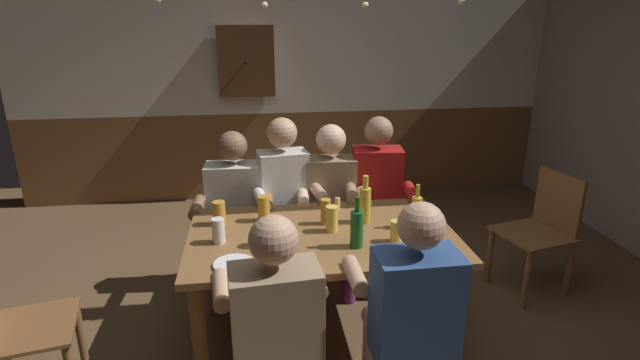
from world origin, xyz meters
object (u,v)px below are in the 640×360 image
Objects in this scene: person_2 at (332,200)px; table_candle at (337,203)px; bottle_0 at (357,228)px; pint_glass_4 at (332,219)px; bottle_2 at (365,204)px; person_4 at (274,320)px; plate_0 at (234,264)px; person_0 at (235,207)px; wall_dart_cabinet at (246,61)px; pint_glass_3 at (264,209)px; person_3 at (378,195)px; pint_glass_2 at (271,254)px; dining_table at (322,249)px; bottle_1 at (416,211)px; person_5 at (410,307)px; pint_glass_7 at (218,231)px; person_1 at (286,198)px; chair_empty_near_right at (9,327)px; pint_glass_1 at (326,212)px; pint_glass_5 at (219,213)px; pint_glass_6 at (261,237)px; pint_glass_0 at (396,231)px; chair_empty_near_left at (542,229)px.

person_2 reaches higher than table_candle.
bottle_0 is 1.87× the size of pint_glass_4.
person_2 is at bearing 100.99° from bottle_2.
person_4 is 5.70× the size of plate_0.
wall_dart_cabinet is (0.11, 1.84, 0.83)m from person_0.
person_3 is at bearing 29.83° from pint_glass_3.
pint_glass_4 is at bearing 45.34° from pint_glass_2.
dining_table is 0.60m from bottle_1.
person_5 is 0.56m from bottle_0.
person_3 reaches higher than person_4.
bottle_0 is 0.76m from pint_glass_7.
dining_table is at bearing 94.27° from person_1.
person_5 is 1.73× the size of wall_dart_cabinet.
bottle_0 is at bearing 75.77° from person_3.
person_3 reaches higher than chair_empty_near_right.
person_4 is 8.28× the size of pint_glass_7.
pint_glass_3 reaches higher than chair_empty_near_right.
pint_glass_1 reaches higher than pint_glass_5.
pint_glass_5 is at bearing -175.78° from pint_glass_3.
person_4 is at bearing 75.15° from person_1.
person_2 is 1.37× the size of chair_empty_near_right.
bottle_2 is at bearing 118.35° from person_1.
bottle_0 reaches higher than dining_table.
pint_glass_5 is (-0.75, -0.14, 0.03)m from table_candle.
person_5 is (-0.20, -1.42, -0.01)m from person_3.
wall_dart_cabinet is (-0.10, 3.24, 0.82)m from person_4.
person_0 reaches higher than chair_empty_near_right.
wall_dart_cabinet reaches higher than person_2.
person_4 is 7.58× the size of pint_glass_1.
pint_glass_2 is 0.24m from pint_glass_6.
pint_glass_5 is (-0.28, 0.91, 0.15)m from person_4.
person_0 reaches higher than dining_table.
pint_glass_0 is (0.71, 0.54, 0.14)m from person_4.
chair_empty_near_left is 1.45m from bottle_2.
bottle_0 is 1.85× the size of pint_glass_1.
wall_dart_cabinet is at bearing 91.19° from pint_glass_6.
pint_glass_6 is at bearing -172.29° from bottle_1.
bottle_0 reaches higher than pint_glass_6.
bottle_2 reaches higher than bottle_0.
dining_table is 2.70m from wall_dart_cabinet.
person_0 is 2.02m from wall_dart_cabinet.
person_1 is at bearing 109.66° from bottle_0.
person_0 is 1.15m from bottle_0.
pint_glass_4 is at bearing -79.40° from wall_dart_cabinet.
bottle_2 is 1.92× the size of pint_glass_4.
pint_glass_7 is at bearing 107.74° from plate_0.
bottle_1 is 0.93m from pint_glass_6.
pint_glass_7 reaches higher than pint_glass_0.
person_3 is 1.20m from pint_glass_6.
person_0 reaches higher than pint_glass_5.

